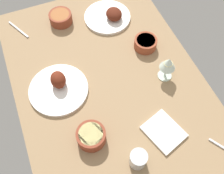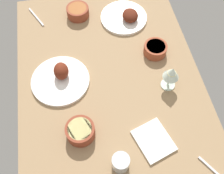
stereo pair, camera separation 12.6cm
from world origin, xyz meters
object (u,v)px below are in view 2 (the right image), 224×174
object	(u,v)px
water_tumbler	(121,163)
fork_loose	(217,174)
bowl_cream	(155,49)
bowl_potatoes	(80,131)
bowl_soup	(78,11)
plate_center_main	(126,17)
plate_far_side	(61,78)
wine_glass	(172,74)
folded_napkin	(154,140)
spoon_loose	(36,17)

from	to	relation	value
water_tumbler	fork_loose	distance (cm)	39.68
bowl_cream	water_tumbler	world-z (taller)	water_tumbler
bowl_potatoes	bowl_soup	distance (cm)	72.16
plate_center_main	plate_far_side	bearing A→B (deg)	-49.29
plate_far_side	bowl_soup	size ratio (longest dim) A/B	2.26
wine_glass	fork_loose	size ratio (longest dim) A/B	0.75
folded_napkin	spoon_loose	bearing A→B (deg)	-150.59
bowl_potatoes	water_tumbler	world-z (taller)	water_tumbler
plate_center_main	wine_glass	distance (cm)	48.52
wine_glass	water_tumbler	xyz separation A→B (cm)	(33.78, -30.45, -5.87)
wine_glass	water_tumbler	bearing A→B (deg)	-42.03
plate_far_side	water_tumbler	distance (cm)	50.44
plate_center_main	bowl_soup	distance (cm)	27.47
bowl_potatoes	bowl_soup	bearing A→B (deg)	174.09
water_tumbler	folded_napkin	size ratio (longest dim) A/B	0.49
spoon_loose	fork_loose	bearing A→B (deg)	7.68
wine_glass	plate_center_main	bearing A→B (deg)	-166.59
plate_far_side	wine_glass	xyz separation A→B (cm)	(12.27, 50.94, 7.93)
bowl_soup	fork_loose	size ratio (longest dim) A/B	0.67
fork_loose	folded_napkin	bearing A→B (deg)	17.44
bowl_potatoes	fork_loose	xyz separation A→B (cm)	(27.27, 52.36, -3.06)
plate_center_main	water_tumbler	size ratio (longest dim) A/B	3.24
bowl_cream	water_tumbler	bearing A→B (deg)	-28.46
bowl_potatoes	fork_loose	bearing A→B (deg)	62.48
water_tumbler	spoon_loose	size ratio (longest dim) A/B	0.48
spoon_loose	bowl_cream	bearing A→B (deg)	32.13
bowl_potatoes	spoon_loose	world-z (taller)	bowl_potatoes
bowl_cream	wine_glass	distance (cm)	21.66
plate_center_main	bowl_soup	size ratio (longest dim) A/B	2.09
wine_glass	bowl_potatoes	bearing A→B (deg)	-68.96
spoon_loose	bowl_soup	bearing A→B (deg)	56.86
bowl_cream	bowl_potatoes	bearing A→B (deg)	-49.24
fork_loose	spoon_loose	size ratio (longest dim) A/B	1.12
wine_glass	spoon_loose	distance (cm)	84.54
plate_far_side	folded_napkin	bearing A→B (deg)	43.67
plate_center_main	wine_glass	size ratio (longest dim) A/B	1.88
plate_far_side	bowl_cream	distance (cm)	50.58
bowl_potatoes	bowl_soup	world-z (taller)	bowl_potatoes
bowl_soup	folded_napkin	bearing A→B (deg)	15.99
wine_glass	folded_napkin	xyz separation A→B (cm)	(26.21, -14.20, -9.33)
bowl_soup	spoon_loose	xyz separation A→B (cm)	(-2.84, -23.99, -2.74)
folded_napkin	fork_loose	distance (cm)	28.44
plate_far_side	folded_napkin	distance (cm)	53.22
bowl_potatoes	plate_center_main	bearing A→B (deg)	152.16
plate_center_main	plate_far_side	xyz separation A→B (cm)	(34.28, -39.84, 0.11)
folded_napkin	fork_loose	xyz separation A→B (cm)	(18.28, 21.79, -0.20)
water_tumbler	bowl_soup	bearing A→B (deg)	-175.54
plate_center_main	bowl_potatoes	distance (cm)	72.13
bowl_soup	folded_napkin	world-z (taller)	bowl_soup
plate_far_side	bowl_soup	world-z (taller)	plate_far_side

